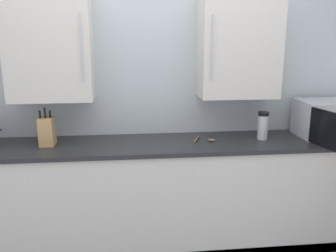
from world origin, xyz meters
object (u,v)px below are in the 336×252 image
Objects in this scene: wooden_spoon at (205,139)px; thermos_flask at (263,125)px; microwave_oven at (330,119)px; knife_block at (47,131)px.

thermos_flask reaches higher than wooden_spoon.
microwave_oven reaches higher than knife_block.
wooden_spoon is 0.50m from thermos_flask.
thermos_flask is (-0.60, -0.02, -0.04)m from microwave_oven.
thermos_flask is at bearing -0.69° from knife_block.
knife_block is 1.32× the size of thermos_flask.
microwave_oven is 0.60m from thermos_flask.
knife_block is 1.60× the size of wooden_spoon.
wooden_spoon is (-1.09, -0.01, -0.15)m from microwave_oven.
knife_block is at bearing 179.95° from microwave_oven.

